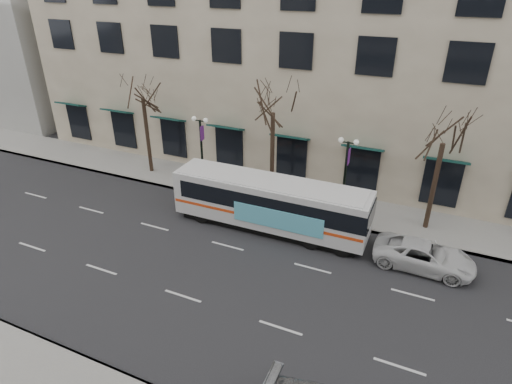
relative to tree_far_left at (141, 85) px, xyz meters
The scene contains 9 objects.
ground 14.91m from the tree_far_left, 41.35° to the right, with size 160.00×160.00×0.00m, color black.
sidewalk_far 16.40m from the tree_far_left, ahead, with size 80.00×4.00×0.15m, color gray.
tree_far_left is the anchor object (origin of this frame).
tree_far_mid 10.00m from the tree_far_left, ahead, with size 3.60×3.60×8.55m.
tree_far_right 20.00m from the tree_far_left, ahead, with size 3.60×3.60×8.06m.
lamp_post_left 6.29m from the tree_far_left, ahead, with size 1.22×0.45×5.21m.
lamp_post_right 15.48m from the tree_far_left, ahead, with size 1.22×0.45×5.21m.
city_bus 13.06m from the tree_far_left, 17.94° to the right, with size 11.70×2.66×3.17m.
white_pickup 21.43m from the tree_far_left, 11.21° to the right, with size 2.34×5.08×1.41m, color silver.
Camera 1 is at (9.69, -15.32, 13.75)m, focal length 30.00 mm.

